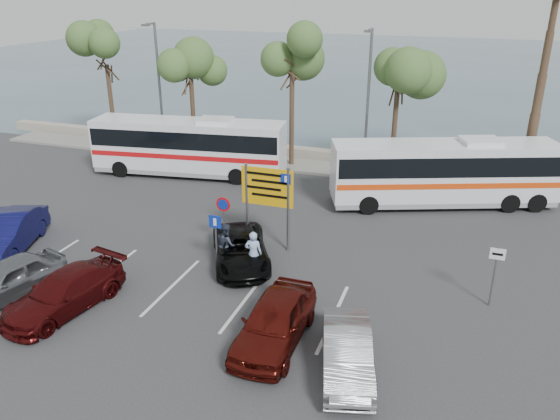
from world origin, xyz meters
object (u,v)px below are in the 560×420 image
(car_silver_a, at_px, (8,279))
(suv_black, at_px, (241,249))
(car_red, at_px, (275,321))
(pedestrian_near, at_px, (253,253))
(direction_sign, at_px, (267,193))
(pedestrian_far, at_px, (226,244))
(street_lamp_right, at_px, (368,96))
(coach_bus_left, at_px, (189,149))
(coach_bus_right, at_px, (443,175))
(car_maroon, at_px, (64,292))
(street_lamp_left, at_px, (159,83))
(car_silver_b, at_px, (347,352))
(car_blue, at_px, (8,234))

(car_silver_a, height_order, suv_black, car_silver_a)
(car_red, bearing_deg, pedestrian_near, 120.09)
(direction_sign, bearing_deg, pedestrian_far, -117.30)
(street_lamp_right, xyz_separation_m, car_red, (0.50, -16.39, -3.85))
(direction_sign, relative_size, coach_bus_left, 0.32)
(coach_bus_right, height_order, car_maroon, coach_bus_right)
(street_lamp_left, bearing_deg, car_red, -50.52)
(car_maroon, relative_size, car_silver_b, 1.15)
(car_red, bearing_deg, direction_sign, 111.86)
(coach_bus_right, height_order, car_red, coach_bus_right)
(street_lamp_left, bearing_deg, street_lamp_right, 0.00)
(pedestrian_near, bearing_deg, street_lamp_left, -58.59)
(pedestrian_near, height_order, pedestrian_far, pedestrian_near)
(pedestrian_near, bearing_deg, street_lamp_right, -107.85)
(car_silver_a, relative_size, pedestrian_far, 2.36)
(pedestrian_far, bearing_deg, car_silver_a, 84.53)
(car_maroon, relative_size, car_red, 1.03)
(street_lamp_right, distance_m, pedestrian_near, 13.33)
(street_lamp_right, bearing_deg, pedestrian_near, -97.55)
(coach_bus_left, height_order, pedestrian_far, coach_bus_left)
(car_red, bearing_deg, coach_bus_left, 126.29)
(street_lamp_left, relative_size, pedestrian_far, 4.61)
(street_lamp_left, distance_m, direction_sign, 15.24)
(coach_bus_left, bearing_deg, car_silver_a, -88.94)
(street_lamp_right, bearing_deg, car_red, -88.25)
(street_lamp_right, height_order, car_red, street_lamp_right)
(pedestrian_near, bearing_deg, pedestrian_far, -28.36)
(suv_black, bearing_deg, car_blue, 165.03)
(pedestrian_near, bearing_deg, car_red, 110.29)
(direction_sign, xyz_separation_m, coach_bus_left, (-7.50, 7.30, -0.85))
(direction_sign, relative_size, car_red, 0.82)
(suv_black, xyz_separation_m, pedestrian_near, (0.82, -0.68, 0.28))
(car_red, xyz_separation_m, pedestrian_far, (-3.50, 4.12, 0.12))
(street_lamp_left, relative_size, street_lamp_right, 1.00)
(street_lamp_left, bearing_deg, pedestrian_far, -50.81)
(direction_sign, xyz_separation_m, car_red, (2.50, -6.07, -1.68))
(coach_bus_right, distance_m, car_silver_b, 14.12)
(street_lamp_right, distance_m, car_blue, 18.95)
(coach_bus_right, relative_size, car_maroon, 2.45)
(direction_sign, relative_size, car_blue, 0.76)
(coach_bus_left, bearing_deg, car_blue, -102.65)
(street_lamp_right, height_order, car_blue, street_lamp_right)
(street_lamp_left, height_order, coach_bus_right, street_lamp_left)
(direction_sign, relative_size, car_silver_a, 0.88)
(car_blue, xyz_separation_m, car_silver_b, (14.90, -2.87, -0.13))
(street_lamp_right, distance_m, car_silver_b, 17.71)
(coach_bus_left, relative_size, car_blue, 2.36)
(direction_sign, height_order, pedestrian_near, direction_sign)
(car_silver_a, height_order, car_blue, car_blue)
(coach_bus_left, xyz_separation_m, suv_black, (7.00, -9.00, -0.96))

